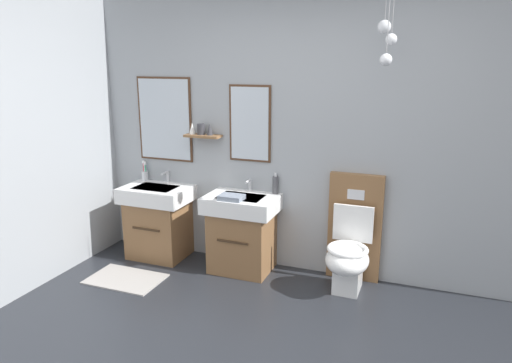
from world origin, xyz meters
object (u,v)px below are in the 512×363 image
vanity_sink_left (159,219)px  toilet (351,247)px  soap_dispenser (275,185)px  vanity_sink_right (242,231)px  toothbrush_cup (145,175)px  folded_hand_towel (231,197)px

vanity_sink_left → toilet: (1.96, 0.01, -0.02)m
toilet → soap_dispenser: (-0.77, 0.17, 0.45)m
soap_dispenser → vanity_sink_right: bearing=-145.2°
soap_dispenser → toothbrush_cup: bearing=-179.6°
vanity_sink_left → toilet: 1.96m
vanity_sink_right → folded_hand_towel: 0.40m
toilet → toothbrush_cup: toilet is taller
vanity_sink_left → toilet: toilet is taller
vanity_sink_left → toothbrush_cup: size_ratio=3.57×
vanity_sink_right → toothbrush_cup: bearing=171.6°
vanity_sink_left → folded_hand_towel: (0.89, -0.15, 0.37)m
vanity_sink_right → vanity_sink_left: bearing=180.0°
toothbrush_cup → soap_dispenser: bearing=0.4°
folded_hand_towel → toothbrush_cup: bearing=163.9°
folded_hand_towel → soap_dispenser: bearing=47.9°
vanity_sink_left → vanity_sink_right: (0.93, 0.00, 0.00)m
toothbrush_cup → soap_dispenser: (1.45, 0.01, 0.03)m
folded_hand_towel → toilet: bearing=8.9°
vanity_sink_right → toilet: (1.03, 0.01, -0.02)m
vanity_sink_right → folded_hand_towel: bearing=-104.6°
vanity_sink_right → soap_dispenser: soap_dispenser is taller
toilet → folded_hand_towel: size_ratio=4.55×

